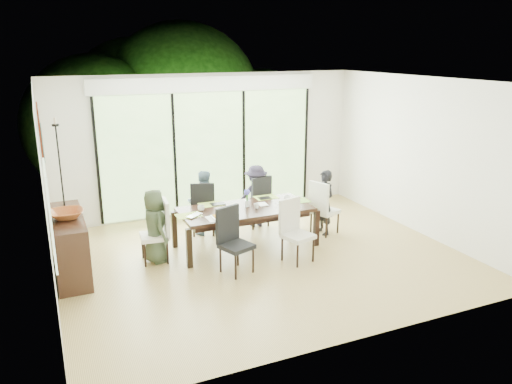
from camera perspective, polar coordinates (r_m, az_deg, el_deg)
name	(u,v)px	position (r m, az deg, el deg)	size (l,w,h in m)	color
floor	(262,258)	(7.86, 0.74, -7.53)	(6.00, 5.00, 0.01)	olive
ceiling	(263,81)	(7.20, 0.82, 12.61)	(6.00, 5.00, 0.01)	white
wall_back	(209,145)	(9.70, -5.38, 5.41)	(6.00, 0.02, 2.70)	silver
wall_front	(362,228)	(5.33, 12.00, -4.00)	(6.00, 0.02, 2.70)	white
wall_left	(44,197)	(6.79, -23.03, -0.55)	(0.02, 5.00, 2.70)	white
wall_right	(422,157)	(9.05, 18.45, 3.86)	(0.02, 5.00, 2.70)	silver
glass_doors	(210,153)	(9.69, -5.28, 4.50)	(4.20, 0.02, 2.30)	#598C3F
blinds_header	(208,84)	(9.51, -5.46, 12.18)	(4.40, 0.06, 0.28)	white
mullion_a	(97,162)	(9.26, -17.69, 3.24)	(0.05, 0.04, 2.30)	black
mullion_b	(175,156)	(9.49, -9.28, 4.11)	(0.05, 0.04, 2.30)	black
mullion_c	(244,150)	(9.92, -1.41, 4.84)	(0.05, 0.04, 2.30)	black
mullion_d	(306,145)	(10.52, 5.70, 5.42)	(0.05, 0.04, 2.30)	black
side_window	(50,214)	(5.60, -22.50, -2.30)	(0.02, 0.90, 1.00)	#8CAD7F
deck	(198,201)	(10.87, -6.67, -1.06)	(6.00, 1.80, 0.10)	brown
rail_top	(186,166)	(11.45, -7.95, 2.91)	(6.00, 0.08, 0.06)	brown
foliage_left	(96,126)	(11.93, -17.87, 7.17)	(3.20, 3.20, 3.20)	#14380F
foliage_mid	(182,103)	(12.87, -8.42, 10.00)	(4.00, 4.00, 4.00)	#14380F
foliage_right	(260,125)	(12.79, 0.52, 7.70)	(2.80, 2.80, 2.80)	#14380F
foliage_far	(137,109)	(13.35, -13.39, 9.18)	(3.60, 3.60, 3.60)	#14380F
table_top	(246,209)	(8.07, -1.21, -2.01)	(2.12, 0.97, 0.05)	black
table_apron	(246,214)	(8.09, -1.20, -2.54)	(1.94, 0.79, 0.09)	black
table_leg_fl	(189,248)	(7.47, -7.64, -6.39)	(0.08, 0.08, 0.61)	black
table_leg_fr	(316,228)	(8.27, 6.91, -4.09)	(0.08, 0.08, 0.61)	black
table_leg_bl	(174,229)	(8.25, -9.32, -4.25)	(0.08, 0.08, 0.61)	black
table_leg_br	(292,213)	(8.98, 4.14, -2.36)	(0.08, 0.08, 0.61)	black
chair_left_end	(154,231)	(7.71, -11.60, -4.43)	(0.41, 0.41, 0.97)	white
chair_right_end	(325,207)	(8.77, 7.90, -1.69)	(0.41, 0.41, 0.97)	white
chair_far_left	(203,207)	(8.73, -6.07, -1.70)	(0.41, 0.41, 0.97)	black
chair_far_right	(256,200)	(9.06, -0.04, -0.93)	(0.41, 0.41, 0.97)	black
chair_near_left	(237,241)	(7.19, -2.24, -5.64)	(0.41, 0.41, 0.97)	black
chair_near_right	(298,231)	(7.58, 4.83, -4.49)	(0.41, 0.41, 0.97)	silver
person_left_end	(155,226)	(7.68, -11.49, -3.82)	(0.53, 0.33, 1.14)	#3A4830
person_right_end	(324,202)	(8.73, 7.81, -1.18)	(0.53, 0.33, 1.14)	black
person_far_left	(203,203)	(8.69, -6.05, -1.21)	(0.53, 0.33, 1.14)	slate
person_far_right	(256,196)	(9.02, 0.01, -0.46)	(0.53, 0.33, 1.14)	#221D2C
placemat_left	(189,215)	(7.77, -7.71, -2.67)	(0.39, 0.28, 0.01)	#8AA23A
placemat_right	(297,201)	(8.45, 4.76, -1.01)	(0.39, 0.28, 0.01)	#6D9F38
placemat_far_l	(211,204)	(8.27, -5.15, -1.41)	(0.39, 0.28, 0.01)	#98B23F
placemat_far_r	(266,197)	(8.62, 1.16, -0.60)	(0.39, 0.28, 0.01)	#A1C446
placemat_paper	(220,218)	(7.61, -4.18, -2.96)	(0.39, 0.28, 0.01)	white
tablet_far_l	(218,204)	(8.25, -4.39, -1.37)	(0.23, 0.16, 0.01)	black
tablet_far_r	(265,198)	(8.55, 0.99, -0.69)	(0.21, 0.15, 0.01)	black
papers	(286,203)	(8.29, 3.40, -1.31)	(0.26, 0.19, 0.00)	white
platter_base	(220,217)	(7.60, -4.18, -2.87)	(0.23, 0.23, 0.02)	white
platter_snacks	(220,216)	(7.60, -4.18, -2.76)	(0.18, 0.18, 0.01)	orange
vase	(247,204)	(8.10, -1.02, -1.33)	(0.07, 0.07, 0.11)	silver
hyacinth_stems	(247,197)	(8.07, -1.02, -0.61)	(0.04, 0.04, 0.14)	#337226
hyacinth_blooms	(247,192)	(8.05, -1.03, -0.01)	(0.10, 0.10, 0.10)	#5553CF
laptop	(197,216)	(7.70, -6.79, -2.74)	(0.29, 0.19, 0.02)	silver
cup_a	(201,208)	(7.96, -6.29, -1.85)	(0.11, 0.11, 0.08)	white
cup_b	(256,206)	(8.01, 0.05, -1.63)	(0.09, 0.09, 0.08)	white
cup_c	(287,198)	(8.45, 3.55, -0.69)	(0.11, 0.11, 0.08)	white
book	(258,205)	(8.19, 0.27, -1.46)	(0.14, 0.20, 0.02)	white
sideboard	(70,245)	(7.66, -20.53, -5.68)	(0.44, 1.56, 0.87)	black
bowl	(66,214)	(7.40, -20.85, -2.39)	(0.46, 0.46, 0.11)	#964A20
candlestick_base	(65,208)	(7.84, -21.02, -1.67)	(0.10, 0.10, 0.04)	black
candlestick_shaft	(60,167)	(7.69, -21.48, 2.68)	(0.02, 0.02, 1.22)	black
candlestick_pan	(55,125)	(7.58, -21.95, 7.10)	(0.10, 0.10, 0.03)	black
candle	(55,121)	(7.57, -22.00, 7.54)	(0.03, 0.03, 0.10)	silver
tapestry	(44,163)	(7.10, -23.10, 3.05)	(0.02, 1.00, 1.50)	maroon
art_frame	(41,143)	(8.37, -23.34, 5.20)	(0.03, 0.55, 0.65)	black
art_canvas	(43,143)	(8.37, -23.21, 5.22)	(0.01, 0.45, 0.55)	#1C595A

